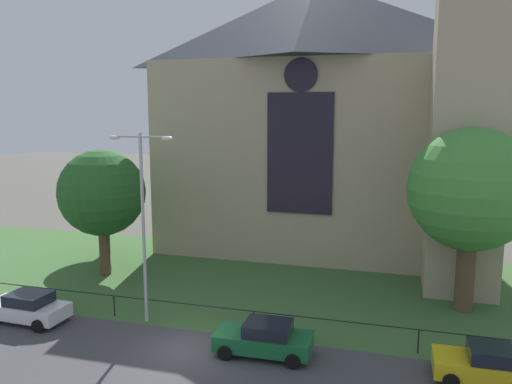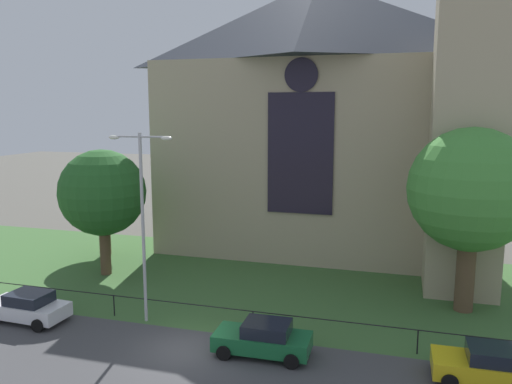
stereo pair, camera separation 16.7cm
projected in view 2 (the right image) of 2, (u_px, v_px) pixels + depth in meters
The scene contains 12 objects.
ground at pixel (250, 279), 32.23m from camera, with size 160.00×160.00×0.00m, color #56544C.
road_asphalt at pixel (165, 372), 20.86m from camera, with size 120.00×8.00×0.01m, color #424244.
grass_verge at pixel (240, 290), 30.34m from camera, with size 120.00×20.00×0.01m, color #3D6633.
church_building at pixel (325, 114), 38.20m from camera, with size 23.20×16.20×26.00m.
iron_railing at pixel (253, 314), 24.31m from camera, with size 30.13×0.07×1.13m.
tree_left_far at pixel (105, 202), 37.10m from camera, with size 3.82×3.82×5.93m.
tree_left_near at pixel (102, 193), 32.41m from camera, with size 5.49×5.49×8.13m.
tree_right_near at pixel (471, 191), 26.22m from camera, with size 6.42×6.42×9.75m.
streetlamp_near at pixel (142, 206), 24.96m from camera, with size 3.37×0.26×9.51m.
parked_car_white at pixel (27, 307), 25.78m from camera, with size 4.27×2.17×1.51m.
parked_car_green at pixel (263, 339), 22.21m from camera, with size 4.24×2.10×1.51m.
parked_car_yellow at pixel (490, 366), 19.85m from camera, with size 4.22×2.07×1.51m.
Camera 2 is at (8.97, -19.61, 10.61)m, focal length 35.83 mm.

